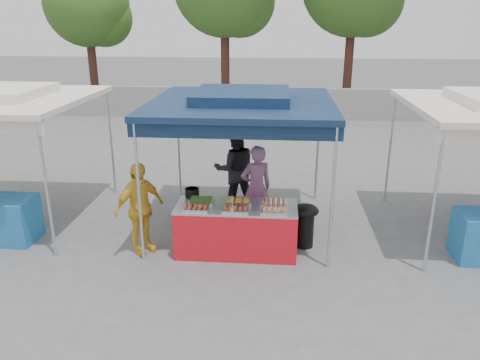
# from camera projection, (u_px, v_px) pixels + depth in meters

# --- Properties ---
(ground_plane) EXTENTS (80.00, 80.00, 0.00)m
(ground_plane) POSITION_uv_depth(u_px,v_px,m) (237.00, 249.00, 8.07)
(ground_plane) COLOR #5A5A5C
(back_wall) EXTENTS (40.00, 0.25, 1.20)m
(back_wall) POSITION_uv_depth(u_px,v_px,m) (262.00, 103.00, 18.22)
(back_wall) COLOR gray
(back_wall) RESTS_ON ground_plane
(main_canopy) EXTENTS (3.20, 3.20, 2.57)m
(main_canopy) POSITION_uv_depth(u_px,v_px,m) (242.00, 102.00, 8.20)
(main_canopy) COLOR #BBBCC3
(main_canopy) RESTS_ON ground_plane
(tree_0) EXTENTS (3.58, 3.53, 6.07)m
(tree_0) POSITION_uv_depth(u_px,v_px,m) (91.00, 8.00, 19.64)
(tree_0) COLOR #412219
(tree_0) RESTS_ON ground_plane
(vendor_table) EXTENTS (2.00, 0.80, 0.85)m
(vendor_table) POSITION_uv_depth(u_px,v_px,m) (237.00, 229.00, 7.83)
(vendor_table) COLOR red
(vendor_table) RESTS_ON ground_plane
(food_tray_fl) EXTENTS (0.42, 0.30, 0.07)m
(food_tray_fl) POSITION_uv_depth(u_px,v_px,m) (196.00, 208.00, 7.51)
(food_tray_fl) COLOR silver
(food_tray_fl) RESTS_ON vendor_table
(food_tray_fm) EXTENTS (0.42, 0.30, 0.07)m
(food_tray_fm) POSITION_uv_depth(u_px,v_px,m) (236.00, 209.00, 7.46)
(food_tray_fm) COLOR silver
(food_tray_fm) RESTS_ON vendor_table
(food_tray_fr) EXTENTS (0.42, 0.30, 0.07)m
(food_tray_fr) POSITION_uv_depth(u_px,v_px,m) (274.00, 210.00, 7.41)
(food_tray_fr) COLOR silver
(food_tray_fr) RESTS_ON vendor_table
(food_tray_bl) EXTENTS (0.42, 0.30, 0.07)m
(food_tray_bl) POSITION_uv_depth(u_px,v_px,m) (201.00, 201.00, 7.80)
(food_tray_bl) COLOR silver
(food_tray_bl) RESTS_ON vendor_table
(food_tray_bm) EXTENTS (0.42, 0.30, 0.07)m
(food_tray_bm) POSITION_uv_depth(u_px,v_px,m) (239.00, 201.00, 7.78)
(food_tray_bm) COLOR silver
(food_tray_bm) RESTS_ON vendor_table
(food_tray_br) EXTENTS (0.42, 0.30, 0.07)m
(food_tray_br) POSITION_uv_depth(u_px,v_px,m) (273.00, 203.00, 7.72)
(food_tray_br) COLOR silver
(food_tray_br) RESTS_ON vendor_table
(cooking_pot) EXTENTS (0.24, 0.24, 0.14)m
(cooking_pot) POSITION_uv_depth(u_px,v_px,m) (192.00, 192.00, 8.06)
(cooking_pot) COLOR black
(cooking_pot) RESTS_ON vendor_table
(skewer_cup) EXTENTS (0.08, 0.08, 0.09)m
(skewer_cup) POSITION_uv_depth(u_px,v_px,m) (232.00, 210.00, 7.39)
(skewer_cup) COLOR #BBBCC3
(skewer_cup) RESTS_ON vendor_table
(wok_burner) EXTENTS (0.46, 0.46, 0.78)m
(wok_burner) POSITION_uv_depth(u_px,v_px,m) (305.00, 222.00, 8.03)
(wok_burner) COLOR black
(wok_burner) RESTS_ON ground_plane
(crate_left) EXTENTS (0.48, 0.33, 0.29)m
(crate_left) POSITION_uv_depth(u_px,v_px,m) (215.00, 229.00, 8.49)
(crate_left) COLOR #1440A2
(crate_left) RESTS_ON ground_plane
(crate_right) EXTENTS (0.52, 0.36, 0.31)m
(crate_right) POSITION_uv_depth(u_px,v_px,m) (252.00, 224.00, 8.64)
(crate_right) COLOR #1440A2
(crate_right) RESTS_ON ground_plane
(crate_stacked) EXTENTS (0.49, 0.34, 0.29)m
(crate_stacked) POSITION_uv_depth(u_px,v_px,m) (252.00, 209.00, 8.54)
(crate_stacked) COLOR #1440A2
(crate_stacked) RESTS_ON crate_right
(vendor_woman) EXTENTS (0.69, 0.58, 1.62)m
(vendor_woman) POSITION_uv_depth(u_px,v_px,m) (256.00, 188.00, 8.58)
(vendor_woman) COLOR #895782
(vendor_woman) RESTS_ON ground_plane
(helper_man) EXTENTS (0.99, 0.85, 1.77)m
(helper_man) POSITION_uv_depth(u_px,v_px,m) (235.00, 169.00, 9.42)
(helper_man) COLOR black
(helper_man) RESTS_ON ground_plane
(customer_person) EXTENTS (0.89, 0.95, 1.58)m
(customer_person) POSITION_uv_depth(u_px,v_px,m) (139.00, 208.00, 7.74)
(customer_person) COLOR gold
(customer_person) RESTS_ON ground_plane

